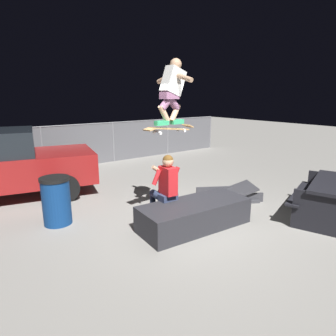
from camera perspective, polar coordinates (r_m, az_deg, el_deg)
name	(u,v)px	position (r m, az deg, el deg)	size (l,w,h in m)	color
ground_plane	(192,221)	(5.66, 4.74, -10.26)	(40.00, 40.00, 0.00)	gray
ledge_box_main	(194,215)	(5.36, 5.11, -8.99)	(2.02, 0.82, 0.47)	#28282D
person_sitting_on_ledge	(165,185)	(5.37, -0.61, -3.37)	(0.59, 0.76, 1.30)	#2D3856
skateboard	(169,129)	(5.26, 0.29, 7.60)	(1.03, 0.26, 0.13)	#AD8451
skater_airborne	(172,89)	(5.26, 0.78, 15.10)	(0.62, 0.89, 1.12)	#2D9E66
kicker_ramp	(228,196)	(6.92, 11.63, -5.28)	(1.40, 1.24, 0.44)	#38383D
picnic_table_back	(333,194)	(6.36, 29.26, -4.49)	(2.05, 1.83, 0.75)	black
trash_bin	(56,201)	(5.76, -20.80, -5.92)	(0.53, 0.53, 0.89)	navy
fence_back	(80,144)	(10.17, -16.61, 4.48)	(12.05, 0.05, 1.40)	slate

